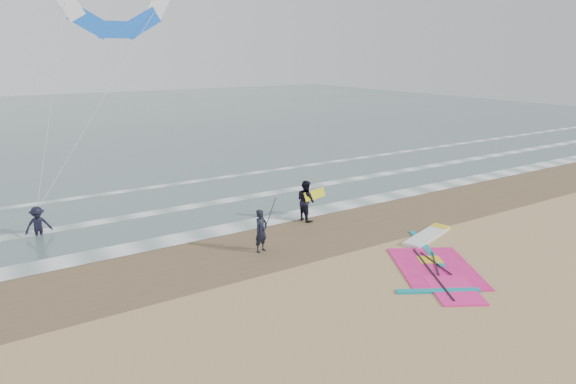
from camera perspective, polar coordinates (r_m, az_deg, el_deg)
ground at (r=16.21m, az=13.11°, el=-10.93°), size 120.00×120.00×0.00m
sea_water at (r=59.30m, az=-22.57°, el=7.28°), size 120.00×80.00×0.02m
wet_sand_band at (r=20.43m, az=0.95°, el=-4.91°), size 120.00×5.00×0.01m
foam_waterline at (r=24.04m, az=-4.98°, el=-1.77°), size 120.00×9.15×0.02m
windsurf_rig at (r=18.92m, az=16.00°, el=-7.10°), size 6.06×5.74×0.15m
person_standing at (r=18.65m, az=-3.01°, el=-4.34°), size 0.68×0.56×1.60m
person_walking at (r=22.05m, az=1.98°, el=-0.96°), size 0.73×0.91×1.78m
person_wading at (r=22.50m, az=-26.10°, el=-2.53°), size 1.04×0.64×1.55m
held_pole at (r=18.67m, az=-2.23°, el=-3.09°), size 0.17×0.86×1.82m
carried_kiteboard at (r=22.13m, az=2.98°, el=-0.27°), size 1.30×0.51×0.39m
surf_kite at (r=26.95m, az=-18.64°, el=18.01°), size 7.89×4.53×9.32m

